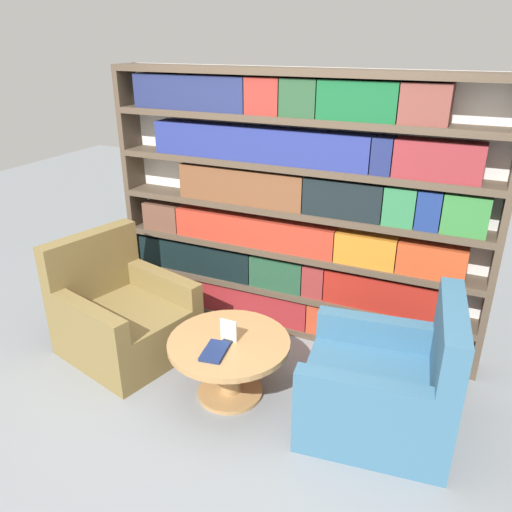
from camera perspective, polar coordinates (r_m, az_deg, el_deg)
ground_plane at (r=3.46m, az=-5.00°, el=-18.78°), size 14.00×14.00×0.00m
bookshelf at (r=4.03m, az=4.03°, el=5.13°), size 3.08×0.30×2.14m
armchair_left at (r=4.14m, az=-15.06°, el=-6.71°), size 1.08×1.02×0.93m
armchair_right at (r=3.38m, az=14.50°, el=-14.35°), size 1.00×0.93×0.93m
coffee_table at (r=3.51m, az=-3.07°, el=-11.35°), size 0.84×0.84×0.45m
table_sign at (r=3.41m, az=-3.14°, el=-8.67°), size 0.12×0.06×0.16m
stray_book at (r=3.32m, az=-4.71°, el=-10.80°), size 0.18×0.26×0.02m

